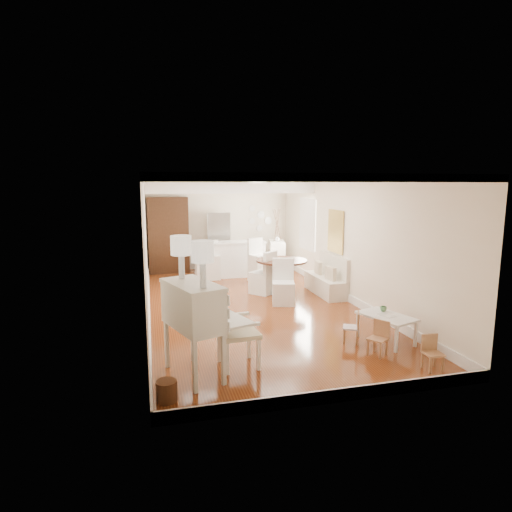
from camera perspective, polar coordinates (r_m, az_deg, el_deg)
name	(u,v)px	position (r m, az deg, el deg)	size (l,w,h in m)	color
room	(250,216)	(9.64, -0.83, 5.41)	(9.00, 9.04, 2.82)	brown
secretary_bureau	(193,330)	(6.09, -8.35, -9.73)	(1.06, 1.08, 1.35)	silver
gustavian_armchair	(238,332)	(6.40, -2.39, -10.05)	(0.61, 0.61, 1.06)	white
wicker_basket	(167,391)	(5.69, -11.83, -17.21)	(0.27, 0.27, 0.27)	#58321B
kids_table	(386,328)	(7.75, 16.93, -9.23)	(0.57, 0.94, 0.47)	white
kids_chair_a	(378,338)	(7.11, 15.92, -10.52)	(0.27, 0.27, 0.56)	tan
kids_chair_b	(351,327)	(7.56, 12.55, -9.21)	(0.27, 0.27, 0.55)	#A27149
kids_chair_c	(433,353)	(6.85, 22.54, -11.86)	(0.25, 0.25, 0.52)	#A4724A
banquette	(326,275)	(10.63, 9.26, -2.45)	(0.52, 1.60, 0.98)	silver
dining_table	(282,277)	(10.56, 3.42, -2.78)	(1.25, 1.25, 0.85)	#452316
slip_chair_near	(283,282)	(9.63, 3.67, -3.48)	(0.48, 0.50, 1.02)	white
slip_chair_far	(263,272)	(10.55, 0.89, -2.18)	(0.50, 0.53, 1.06)	white
breakfast_counter	(230,259)	(12.53, -3.49, -0.41)	(2.05, 0.65, 1.03)	white
bar_stool_left	(212,260)	(12.20, -5.93, -0.55)	(0.44, 0.44, 1.10)	white
bar_stool_right	(259,260)	(11.88, 0.45, -0.54)	(0.48, 0.48, 1.19)	white
pantry_cabinet	(168,235)	(13.31, -11.61, 2.76)	(1.20, 0.60, 2.30)	#381E11
fridge	(230,241)	(13.53, -3.51, 1.98)	(0.75, 0.65, 1.80)	silver
sideboard	(277,256)	(13.28, 2.80, -0.02)	(0.44, 0.99, 0.94)	white
pencil_cup	(383,309)	(7.88, 16.61, -6.77)	(0.11, 0.11, 0.09)	#538E5C
branch_vase	(277,238)	(13.19, 2.84, 2.36)	(0.17, 0.17, 0.17)	white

